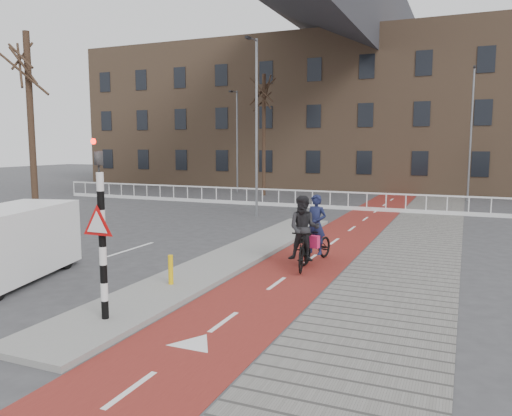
% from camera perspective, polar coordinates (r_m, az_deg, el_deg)
% --- Properties ---
extents(ground, '(120.00, 120.00, 0.00)m').
position_cam_1_polar(ground, '(11.74, -8.16, -10.26)').
color(ground, '#38383A').
rests_on(ground, ground).
extents(bike_lane, '(2.50, 60.00, 0.01)m').
position_cam_1_polar(bike_lane, '(20.34, 10.31, -2.78)').
color(bike_lane, maroon).
rests_on(bike_lane, ground).
extents(sidewalk, '(3.00, 60.00, 0.01)m').
position_cam_1_polar(sidewalk, '(19.93, 18.19, -3.24)').
color(sidewalk, slate).
rests_on(sidewalk, ground).
extents(curb_island, '(1.80, 16.00, 0.12)m').
position_cam_1_polar(curb_island, '(15.44, -2.71, -5.68)').
color(curb_island, gray).
rests_on(curb_island, ground).
extents(traffic_signal, '(0.80, 0.80, 3.68)m').
position_cam_1_polar(traffic_signal, '(10.02, -17.30, -1.85)').
color(traffic_signal, black).
rests_on(traffic_signal, curb_island).
extents(bollard, '(0.12, 0.12, 0.73)m').
position_cam_1_polar(bollard, '(12.45, -9.72, -6.96)').
color(bollard, yellow).
rests_on(bollard, curb_island).
extents(cyclist_near, '(1.04, 2.05, 2.03)m').
position_cam_1_polar(cyclist_near, '(15.08, 6.83, -3.59)').
color(cyclist_near, black).
rests_on(cyclist_near, bike_lane).
extents(cyclist_far, '(1.01, 2.03, 2.09)m').
position_cam_1_polar(cyclist_far, '(14.15, 5.49, -3.54)').
color(cyclist_far, black).
rests_on(cyclist_far, bike_lane).
extents(van, '(2.80, 4.72, 1.90)m').
position_cam_1_polar(van, '(14.28, -26.80, -3.67)').
color(van, white).
rests_on(van, ground).
extents(railing, '(28.00, 0.10, 0.99)m').
position_cam_1_polar(railing, '(28.86, 0.74, 0.90)').
color(railing, silver).
rests_on(railing, ground).
extents(townhouse_row, '(46.00, 10.00, 15.90)m').
position_cam_1_polar(townhouse_row, '(42.70, 11.16, 12.94)').
color(townhouse_row, '#7F6047').
rests_on(townhouse_row, ground).
extents(tree_left, '(0.28, 0.28, 8.14)m').
position_cam_1_polar(tree_left, '(23.22, -24.28, 8.01)').
color(tree_left, black).
rests_on(tree_left, ground).
extents(tree_mid, '(0.25, 0.25, 8.22)m').
position_cam_1_polar(tree_mid, '(34.42, 0.90, 8.28)').
color(tree_mid, black).
rests_on(tree_mid, ground).
extents(streetlight_near, '(0.12, 0.12, 8.47)m').
position_cam_1_polar(streetlight_near, '(24.32, 0.07, 8.98)').
color(streetlight_near, slate).
rests_on(streetlight_near, ground).
extents(streetlight_left, '(0.12, 0.12, 7.31)m').
position_cam_1_polar(streetlight_left, '(36.41, -2.17, 7.51)').
color(streetlight_left, slate).
rests_on(streetlight_left, ground).
extents(streetlight_right, '(0.12, 0.12, 8.19)m').
position_cam_1_polar(streetlight_right, '(33.72, 23.35, 7.69)').
color(streetlight_right, slate).
rests_on(streetlight_right, ground).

